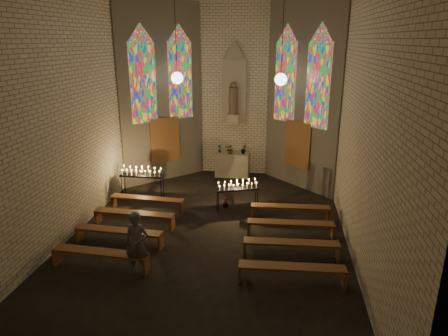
{
  "coord_description": "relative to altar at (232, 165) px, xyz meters",
  "views": [
    {
      "loc": [
        2.0,
        -10.53,
        5.57
      ],
      "look_at": [
        0.28,
        1.17,
        1.74
      ],
      "focal_mm": 32.0,
      "sensor_mm": 36.0,
      "label": 1
    }
  ],
  "objects": [
    {
      "name": "pew_left_1",
      "position": [
        -2.39,
        -5.22,
        -0.11
      ],
      "size": [
        2.53,
        0.49,
        0.48
      ],
      "rotation": [
        0.0,
        0.0,
        -0.05
      ],
      "color": "brown",
      "rests_on": "ground"
    },
    {
      "name": "pew_right_1",
      "position": [
        2.39,
        -5.22,
        -0.11
      ],
      "size": [
        2.53,
        0.49,
        0.48
      ],
      "rotation": [
        0.0,
        0.0,
        0.05
      ],
      "color": "brown",
      "rests_on": "ground"
    },
    {
      "name": "pew_left_3",
      "position": [
        -2.39,
        -7.62,
        -0.11
      ],
      "size": [
        2.53,
        0.49,
        0.48
      ],
      "rotation": [
        0.0,
        0.0,
        -0.05
      ],
      "color": "brown",
      "rests_on": "ground"
    },
    {
      "name": "altar",
      "position": [
        0.0,
        0.0,
        0.0
      ],
      "size": [
        1.4,
        0.6,
        1.0
      ],
      "primitive_type": "cube",
      "color": "#B5B194",
      "rests_on": "ground"
    },
    {
      "name": "pew_right_0",
      "position": [
        2.39,
        -4.02,
        -0.11
      ],
      "size": [
        2.53,
        0.49,
        0.48
      ],
      "rotation": [
        0.0,
        0.0,
        0.05
      ],
      "color": "brown",
      "rests_on": "ground"
    },
    {
      "name": "votive_stand_right",
      "position": [
        0.64,
        -3.63,
        0.4
      ],
      "size": [
        1.45,
        0.79,
        1.04
      ],
      "rotation": [
        0.0,
        0.0,
        0.34
      ],
      "color": "black",
      "rests_on": "ground"
    },
    {
      "name": "visitor",
      "position": [
        -1.36,
        -7.71,
        0.32
      ],
      "size": [
        0.6,
        0.4,
        1.63
      ],
      "primitive_type": "imported",
      "rotation": [
        0.0,
        0.0,
        0.01
      ],
      "color": "#555560",
      "rests_on": "ground"
    },
    {
      "name": "floor",
      "position": [
        0.0,
        -5.45,
        -0.5
      ],
      "size": [
        12.0,
        12.0,
        0.0
      ],
      "primitive_type": "plane",
      "color": "black",
      "rests_on": "ground"
    },
    {
      "name": "flower_vase_left",
      "position": [
        -0.55,
        0.07,
        0.67
      ],
      "size": [
        0.19,
        0.14,
        0.34
      ],
      "primitive_type": "imported",
      "rotation": [
        0.0,
        0.0,
        -0.11
      ],
      "color": "#4C723F",
      "rests_on": "altar"
    },
    {
      "name": "flower_vase_center",
      "position": [
        -0.06,
        -0.09,
        0.72
      ],
      "size": [
        0.43,
        0.39,
        0.44
      ],
      "primitive_type": "imported",
      "rotation": [
        0.0,
        0.0,
        -0.1
      ],
      "color": "#4C723F",
      "rests_on": "altar"
    },
    {
      "name": "votive_stand_left",
      "position": [
        -2.89,
        -3.01,
        0.48
      ],
      "size": [
        1.56,
        0.39,
        1.15
      ],
      "rotation": [
        0.0,
        0.0,
        0.01
      ],
      "color": "black",
      "rests_on": "ground"
    },
    {
      "name": "flower_vase_right",
      "position": [
        0.48,
        0.01,
        0.71
      ],
      "size": [
        0.26,
        0.23,
        0.42
      ],
      "primitive_type": "imported",
      "rotation": [
        0.0,
        0.0,
        0.2
      ],
      "color": "#4C723F",
      "rests_on": "altar"
    },
    {
      "name": "pew_right_3",
      "position": [
        2.39,
        -7.62,
        -0.11
      ],
      "size": [
        2.53,
        0.49,
        0.48
      ],
      "rotation": [
        0.0,
        0.0,
        0.05
      ],
      "color": "brown",
      "rests_on": "ground"
    },
    {
      "name": "pew_right_2",
      "position": [
        2.39,
        -6.42,
        -0.11
      ],
      "size": [
        2.53,
        0.49,
        0.48
      ],
      "rotation": [
        0.0,
        0.0,
        0.05
      ],
      "color": "brown",
      "rests_on": "ground"
    },
    {
      "name": "aisle_flower_pot",
      "position": [
        0.19,
        -3.32,
        -0.32
      ],
      "size": [
        0.21,
        0.21,
        0.37
      ],
      "primitive_type": "imported",
      "rotation": [
        0.0,
        0.0,
        -0.02
      ],
      "color": "#4C723F",
      "rests_on": "ground"
    },
    {
      "name": "room",
      "position": [
        -0.0,
        -2.08,
        3.22
      ],
      "size": [
        8.22,
        12.43,
        7.0
      ],
      "color": "beige",
      "rests_on": "ground"
    },
    {
      "name": "pew_left_2",
      "position": [
        -2.39,
        -6.42,
        -0.11
      ],
      "size": [
        2.53,
        0.49,
        0.48
      ],
      "rotation": [
        0.0,
        0.0,
        -0.05
      ],
      "color": "brown",
      "rests_on": "ground"
    },
    {
      "name": "pew_left_0",
      "position": [
        -2.39,
        -4.02,
        -0.11
      ],
      "size": [
        2.53,
        0.49,
        0.48
      ],
      "rotation": [
        0.0,
        0.0,
        -0.05
      ],
      "color": "brown",
      "rests_on": "ground"
    }
  ]
}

